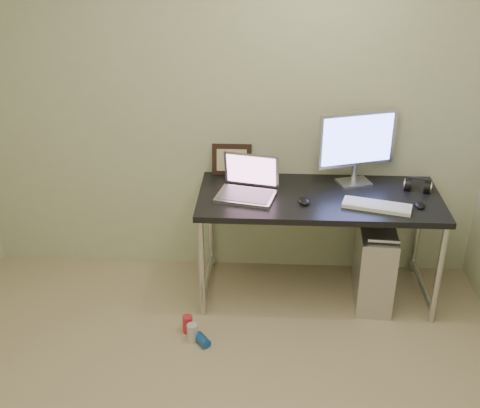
% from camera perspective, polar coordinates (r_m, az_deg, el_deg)
% --- Properties ---
extents(wall_back, '(3.50, 0.02, 2.50)m').
position_cam_1_polar(wall_back, '(4.08, -1.16, 9.48)').
color(wall_back, beige).
rests_on(wall_back, ground).
extents(desk, '(1.58, 0.69, 0.75)m').
position_cam_1_polar(desk, '(3.97, 7.48, -0.23)').
color(desk, black).
rests_on(desk, ground).
extents(tower_computer, '(0.26, 0.54, 0.58)m').
position_cam_1_polar(tower_computer, '(4.18, 12.59, -5.45)').
color(tower_computer, silver).
rests_on(tower_computer, ground).
extents(cable_a, '(0.01, 0.16, 0.69)m').
position_cam_1_polar(cable_a, '(4.40, 11.47, -1.75)').
color(cable_a, black).
rests_on(cable_a, ground).
extents(cable_b, '(0.02, 0.11, 0.71)m').
position_cam_1_polar(cable_b, '(4.41, 12.64, -2.12)').
color(cable_b, black).
rests_on(cable_b, ground).
extents(can_red, '(0.09, 0.09, 0.12)m').
position_cam_1_polar(can_red, '(3.90, -4.99, -11.28)').
color(can_red, red).
rests_on(can_red, ground).
extents(can_white, '(0.07, 0.07, 0.12)m').
position_cam_1_polar(can_white, '(3.83, -4.54, -12.07)').
color(can_white, silver).
rests_on(can_white, ground).
extents(can_blue, '(0.12, 0.12, 0.06)m').
position_cam_1_polar(can_blue, '(3.82, -3.58, -12.74)').
color(can_blue, '#184BAA').
rests_on(can_blue, ground).
extents(laptop, '(0.42, 0.37, 0.25)m').
position_cam_1_polar(laptop, '(3.90, 0.76, 1.74)').
color(laptop, silver).
rests_on(laptop, desk).
extents(monitor, '(0.52, 0.22, 0.50)m').
position_cam_1_polar(monitor, '(4.04, 11.06, 5.76)').
color(monitor, silver).
rests_on(monitor, desk).
extents(keyboard, '(0.44, 0.24, 0.03)m').
position_cam_1_polar(keyboard, '(3.84, 12.85, -0.19)').
color(keyboard, white).
rests_on(keyboard, desk).
extents(mouse_right, '(0.06, 0.10, 0.03)m').
position_cam_1_polar(mouse_right, '(3.92, 16.70, -0.02)').
color(mouse_right, black).
rests_on(mouse_right, desk).
extents(mouse_left, '(0.08, 0.12, 0.04)m').
position_cam_1_polar(mouse_left, '(3.83, 6.11, 0.41)').
color(mouse_left, black).
rests_on(mouse_left, desk).
extents(headphones, '(0.19, 0.11, 0.11)m').
position_cam_1_polar(headphones, '(4.14, 16.50, 1.66)').
color(headphones, black).
rests_on(headphones, desk).
extents(picture_frame, '(0.27, 0.08, 0.22)m').
position_cam_1_polar(picture_frame, '(4.18, -0.78, 4.24)').
color(picture_frame, black).
rests_on(picture_frame, desk).
extents(webcam, '(0.05, 0.05, 0.13)m').
position_cam_1_polar(webcam, '(4.16, 2.12, 3.92)').
color(webcam, silver).
rests_on(webcam, desk).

